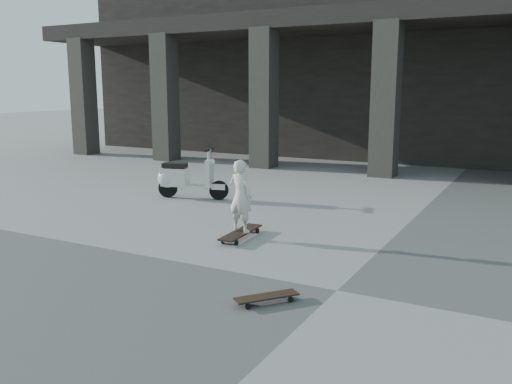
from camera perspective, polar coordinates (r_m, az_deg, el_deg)
The scene contains 6 objects.
ground at distance 6.41m, azimuth 8.52°, elevation -10.22°, with size 90.00×90.00×0.00m, color #4C4C4A.
colonnade at distance 19.54m, azimuth 22.92°, elevation 12.15°, with size 28.00×8.82×6.00m.
longboard at distance 8.43m, azimuth -1.61°, elevation -4.33°, with size 0.32×1.09×0.11m.
skateboard_spare at distance 5.97m, azimuth 1.12°, elevation -11.03°, with size 0.59×0.67×0.09m.
child at distance 8.30m, azimuth -1.63°, elevation -0.43°, with size 0.41×0.27×1.13m, color beige.
scooter at distance 11.59m, azimuth -7.91°, elevation 1.46°, with size 1.51×0.71×1.08m.
Camera 1 is at (1.97, -5.66, 2.28)m, focal length 38.00 mm.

